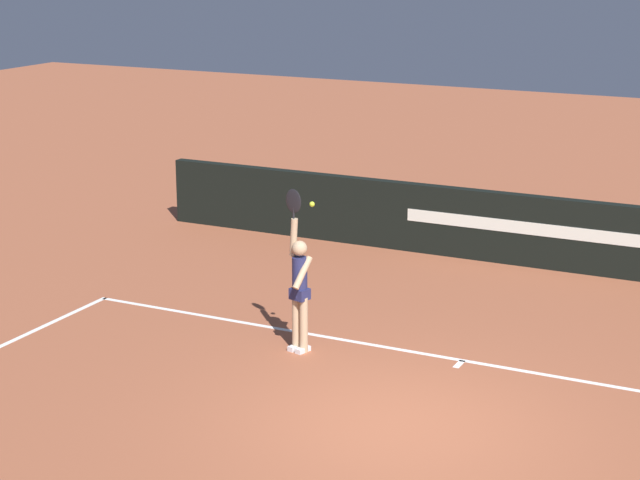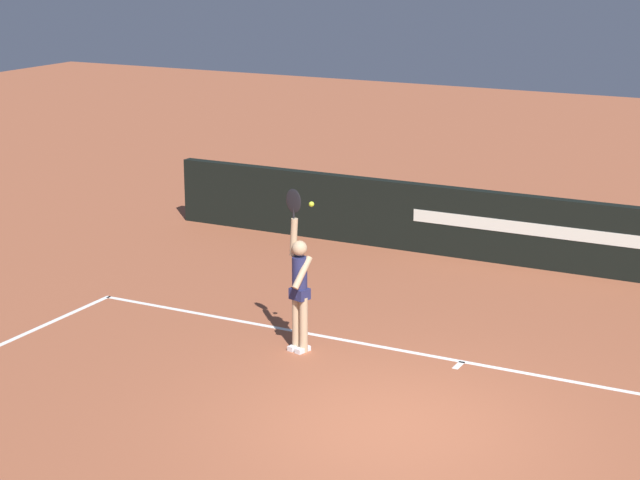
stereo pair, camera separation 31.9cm
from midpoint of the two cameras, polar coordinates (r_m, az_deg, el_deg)
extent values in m
plane|color=#9E5436|center=(13.52, 4.53, -9.65)|extent=(60.00, 60.00, 0.00)
cube|color=white|center=(15.57, 7.99, -6.27)|extent=(12.39, 0.09, 0.00)
cube|color=white|center=(15.43, 7.80, -6.46)|extent=(0.09, 0.30, 0.00)
cube|color=black|center=(19.85, 12.86, 0.25)|extent=(15.84, 0.22, 1.30)
cube|color=silver|center=(19.86, 11.34, 0.55)|extent=(4.50, 0.01, 0.23)
cylinder|color=tan|center=(15.64, -0.27, -4.42)|extent=(0.12, 0.12, 0.82)
cylinder|color=tan|center=(15.73, -0.66, -4.30)|extent=(0.12, 0.12, 0.82)
cube|color=white|center=(15.76, -0.32, -5.71)|extent=(0.16, 0.26, 0.07)
cube|color=white|center=(15.85, -0.71, -5.59)|extent=(0.16, 0.26, 0.07)
cylinder|color=navy|center=(15.46, -0.47, -1.93)|extent=(0.22, 0.22, 0.58)
cube|color=navy|center=(15.54, -0.47, -2.80)|extent=(0.29, 0.26, 0.16)
sphere|color=tan|center=(15.34, -0.48, -0.43)|extent=(0.22, 0.22, 0.22)
cylinder|color=tan|center=(15.37, -0.78, 0.15)|extent=(0.15, 0.13, 0.55)
cylinder|color=tan|center=(15.32, -0.33, -1.71)|extent=(0.19, 0.39, 0.44)
ellipsoid|color=black|center=(15.24, -0.78, 2.04)|extent=(0.28, 0.10, 0.34)
cylinder|color=black|center=(15.29, -0.78, 1.35)|extent=(0.03, 0.03, 0.18)
sphere|color=#C6E72F|center=(14.85, 0.17, 1.87)|extent=(0.07, 0.07, 0.07)
camera|label=1|loc=(0.16, -89.40, 0.16)|focal=61.60mm
camera|label=2|loc=(0.16, 90.60, -0.16)|focal=61.60mm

